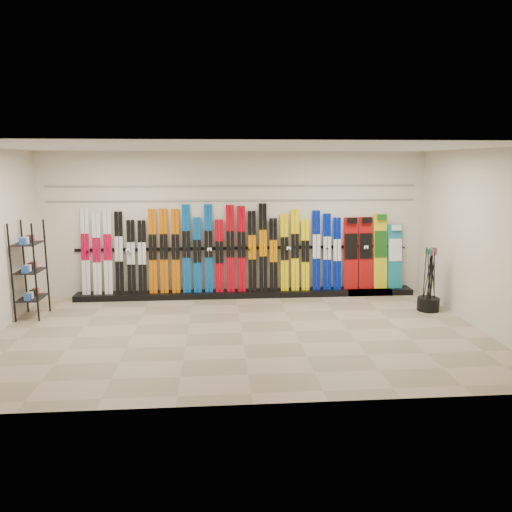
{
  "coord_description": "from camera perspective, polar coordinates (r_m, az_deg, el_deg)",
  "views": [
    {
      "loc": [
        -0.39,
        -7.86,
        2.75
      ],
      "look_at": [
        0.32,
        1.0,
        1.1
      ],
      "focal_mm": 35.0,
      "sensor_mm": 36.0,
      "label": 1
    }
  ],
  "objects": [
    {
      "name": "accessory_rack",
      "position": [
        9.84,
        -24.45,
        -1.43
      ],
      "size": [
        0.4,
        0.6,
        1.75
      ],
      "primitive_type": "cube",
      "color": "black",
      "rests_on": "floor"
    },
    {
      "name": "slatwall_rail_1",
      "position": [
        10.36,
        -2.44,
        8.02
      ],
      "size": [
        7.6,
        0.02,
        0.03
      ],
      "primitive_type": "cube",
      "color": "gray",
      "rests_on": "back_wall"
    },
    {
      "name": "ski_rack_base",
      "position": [
        10.51,
        -1.07,
        -4.31
      ],
      "size": [
        8.0,
        0.4,
        0.12
      ],
      "primitive_type": "cube",
      "color": "black",
      "rests_on": "floor"
    },
    {
      "name": "ski_poles",
      "position": [
        9.94,
        19.27,
        -2.52
      ],
      "size": [
        0.27,
        0.35,
        1.18
      ],
      "color": "black",
      "rests_on": "pole_bin"
    },
    {
      "name": "right_wall",
      "position": [
        9.09,
        24.38,
        1.67
      ],
      "size": [
        0.0,
        5.0,
        5.0
      ],
      "primitive_type": "plane",
      "rotation": [
        1.57,
        0.0,
        -1.57
      ],
      "color": "beige",
      "rests_on": "floor"
    },
    {
      "name": "slatwall_rail_0",
      "position": [
        10.37,
        -2.42,
        6.36
      ],
      "size": [
        7.6,
        0.02,
        0.03
      ],
      "primitive_type": "cube",
      "color": "gray",
      "rests_on": "back_wall"
    },
    {
      "name": "pole_bin",
      "position": [
        10.05,
        19.08,
        -5.22
      ],
      "size": [
        0.41,
        0.41,
        0.25
      ],
      "primitive_type": "cylinder",
      "color": "black",
      "rests_on": "floor"
    },
    {
      "name": "floor",
      "position": [
        8.34,
        -1.65,
        -8.75
      ],
      "size": [
        8.0,
        8.0,
        0.0
      ],
      "primitive_type": "plane",
      "color": "gray",
      "rests_on": "ground"
    },
    {
      "name": "ceiling",
      "position": [
        7.87,
        -1.77,
        12.33
      ],
      "size": [
        8.0,
        8.0,
        0.0
      ],
      "primitive_type": "plane",
      "rotation": [
        3.14,
        0.0,
        0.0
      ],
      "color": "silver",
      "rests_on": "back_wall"
    },
    {
      "name": "skis",
      "position": [
        10.36,
        -4.97,
        0.48
      ],
      "size": [
        5.37,
        0.25,
        1.82
      ],
      "color": "silver",
      "rests_on": "ski_rack_base"
    },
    {
      "name": "back_wall",
      "position": [
        10.44,
        -2.41,
        3.63
      ],
      "size": [
        8.0,
        0.0,
        8.0
      ],
      "primitive_type": "plane",
      "rotation": [
        1.57,
        0.0,
        0.0
      ],
      "color": "beige",
      "rests_on": "floor"
    },
    {
      "name": "snowboards",
      "position": [
        10.9,
        13.19,
        0.3
      ],
      "size": [
        1.27,
        0.24,
        1.58
      ],
      "color": "#990C0C",
      "rests_on": "ski_rack_base"
    }
  ]
}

